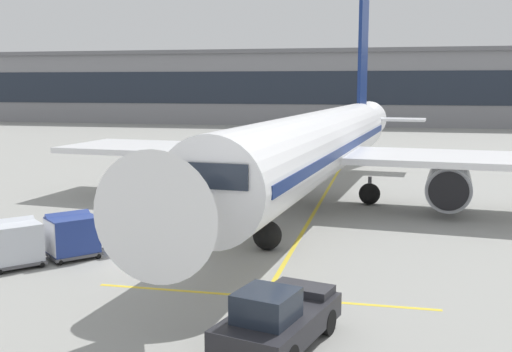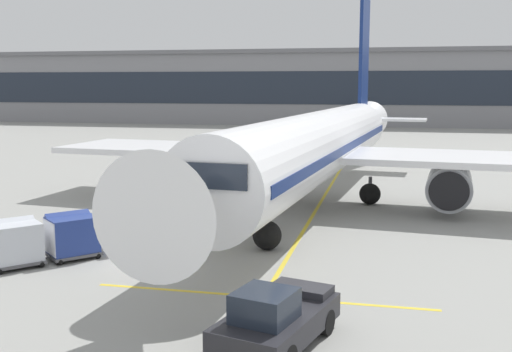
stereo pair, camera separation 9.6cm
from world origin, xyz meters
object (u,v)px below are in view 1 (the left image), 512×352
pushback_tug (278,318)px  ground_crew_by_carts (216,225)px  ground_crew_wingwalker (152,230)px  safety_cone_wingtip (169,207)px  safety_cone_engine_keepout (201,205)px  safety_cone_nose_mark (208,202)px  ground_crew_marshaller (192,236)px  parked_airplane (319,146)px  ground_crew_by_loader (210,218)px  belt_loader (204,218)px  baggage_cart_third (14,243)px  baggage_cart_lead (137,225)px  baggage_cart_second (72,235)px

pushback_tug → ground_crew_by_carts: (-4.60, 9.82, 0.17)m
ground_crew_wingwalker → safety_cone_wingtip: 8.62m
pushback_tug → ground_crew_wingwalker: pushback_tug is taller
safety_cone_engine_keepout → safety_cone_nose_mark: size_ratio=0.91×
ground_crew_marshaller → ground_crew_wingwalker: bearing=162.2°
ground_crew_wingwalker → safety_cone_engine_keepout: (-0.58, 9.04, -0.70)m
ground_crew_marshaller → ground_crew_wingwalker: size_ratio=1.00×
parked_airplane → ground_crew_marshaller: bearing=-106.5°
ground_crew_by_loader → ground_crew_marshaller: same height
belt_loader → baggage_cart_third: bearing=-133.2°
pushback_tug → safety_cone_wingtip: 19.02m
baggage_cart_third → ground_crew_by_carts: bearing=33.6°
baggage_cart_lead → ground_crew_by_carts: bearing=12.7°
parked_airplane → ground_crew_marshaller: parked_airplane is taller
baggage_cart_lead → ground_crew_marshaller: (3.02, -1.41, -0.00)m
parked_airplane → belt_loader: 10.53m
baggage_cart_third → pushback_tug: 12.70m
baggage_cart_second → safety_cone_engine_keepout: size_ratio=4.13×
ground_crew_wingwalker → safety_cone_engine_keepout: bearing=93.6°
baggage_cart_second → ground_crew_marshaller: bearing=9.6°
pushback_tug → ground_crew_wingwalker: size_ratio=2.75×
baggage_cart_lead → safety_cone_wingtip: bearing=99.8°
ground_crew_marshaller → ground_crew_by_carts: bearing=79.2°
baggage_cart_second → ground_crew_by_loader: baggage_cart_second is taller
ground_crew_marshaller → baggage_cart_lead: bearing=155.0°
ground_crew_by_carts → safety_cone_engine_keepout: ground_crew_by_carts is taller
ground_crew_by_carts → baggage_cart_third: bearing=-146.4°
parked_airplane → baggage_cart_second: parked_airplane is taller
ground_crew_by_loader → baggage_cart_lead: bearing=-142.5°
ground_crew_by_loader → ground_crew_by_carts: (0.66, -1.36, 0.00)m
ground_crew_by_loader → safety_cone_engine_keepout: (-2.37, 6.14, -0.70)m
baggage_cart_third → ground_crew_marshaller: bearing=20.6°
ground_crew_by_carts → safety_cone_engine_keepout: bearing=112.0°
baggage_cart_second → ground_crew_by_carts: baggage_cart_second is taller
parked_airplane → safety_cone_wingtip: parked_airplane is taller
baggage_cart_third → ground_crew_marshaller: (6.59, 2.48, -0.00)m
baggage_cart_lead → safety_cone_nose_mark: 9.23m
baggage_cart_second → baggage_cart_third: size_ratio=1.00×
ground_crew_by_carts → ground_crew_by_loader: bearing=115.7°
ground_crew_by_loader → safety_cone_engine_keepout: bearing=111.1°
parked_airplane → baggage_cart_second: size_ratio=17.04×
baggage_cart_lead → safety_cone_wingtip: baggage_cart_lead is taller
baggage_cart_lead → safety_cone_engine_keepout: size_ratio=4.13×
ground_crew_marshaller → ground_crew_wingwalker: same height
safety_cone_nose_mark → parked_airplane: bearing=20.5°
ground_crew_marshaller → belt_loader: bearing=99.8°
baggage_cart_second → pushback_tug: 12.08m
ground_crew_by_loader → parked_airplane: bearing=66.6°
baggage_cart_third → ground_crew_by_loader: size_ratio=1.47×
safety_cone_wingtip → belt_loader: bearing=-54.3°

